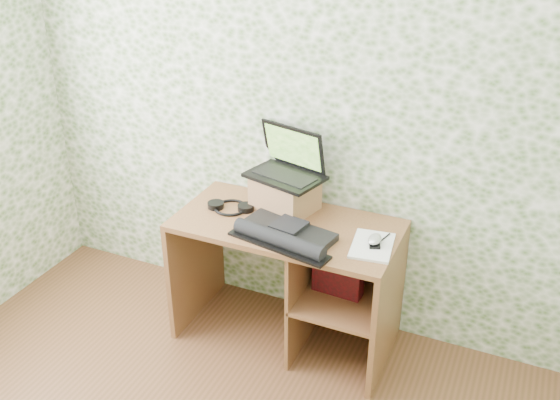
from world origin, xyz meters
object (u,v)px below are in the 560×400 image
at_px(laptop, 288,165).
at_px(riser, 285,194).
at_px(notepad, 372,246).
at_px(desk, 302,266).
at_px(keyboard, 284,235).

bearing_deg(laptop, riser, -74.99).
height_order(laptop, notepad, laptop).
distance_m(desk, riser, 0.41).
height_order(keyboard, notepad, keyboard).
relative_size(laptop, keyboard, 0.80).
xyz_separation_m(desk, laptop, (-0.15, 0.16, 0.52)).
xyz_separation_m(desk, riser, (-0.15, 0.12, 0.36)).
xyz_separation_m(riser, keyboard, (0.13, -0.30, -0.07)).
bearing_deg(riser, notepad, -19.04).
distance_m(desk, keyboard, 0.35).
bearing_deg(notepad, keyboard, -173.17).
bearing_deg(keyboard, notepad, 24.92).
xyz_separation_m(riser, notepad, (0.56, -0.19, -0.09)).
height_order(riser, notepad, riser).
bearing_deg(desk, notepad, -10.70).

